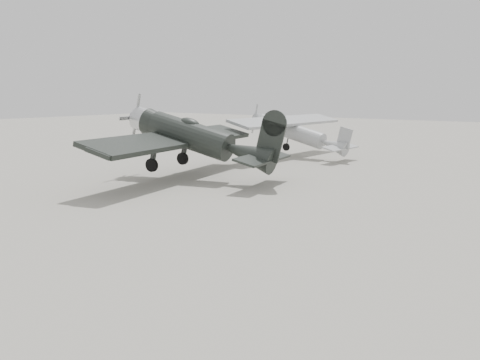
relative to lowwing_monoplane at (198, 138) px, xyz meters
name	(u,v)px	position (x,y,z in m)	size (l,w,h in m)	color
ground	(145,227)	(4.96, -8.69, -2.37)	(160.00, 160.00, 0.00)	gray
lowwing_monoplane	(198,138)	(0.00, 0.00, 0.00)	(10.00, 13.94, 4.47)	black
highwing_monoplane	(295,129)	(-0.39, 11.88, -0.15)	(8.85, 12.47, 3.54)	#969A9B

